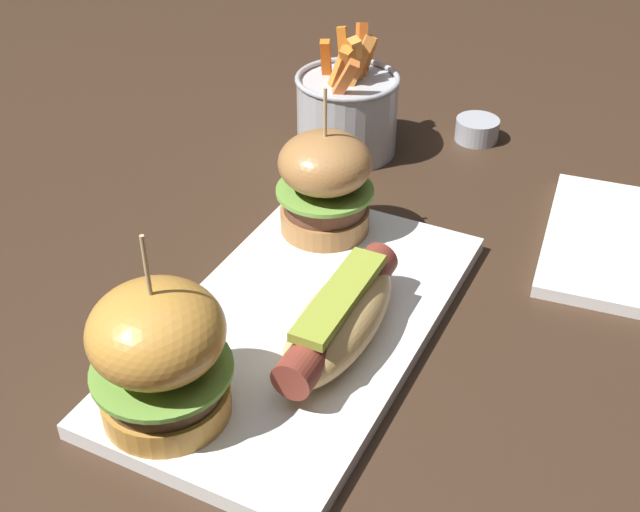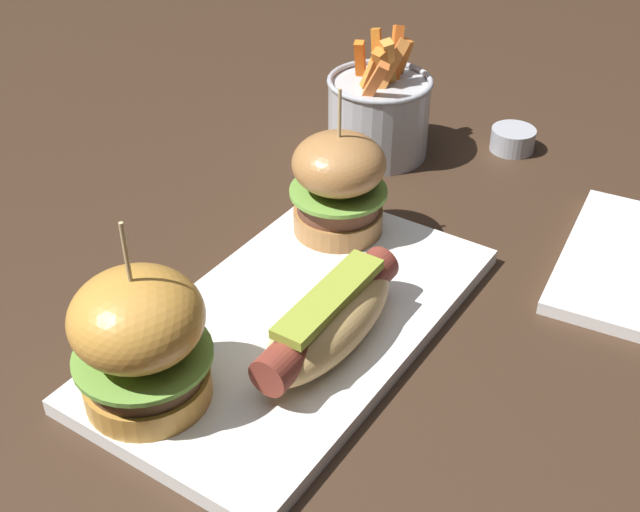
# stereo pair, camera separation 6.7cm
# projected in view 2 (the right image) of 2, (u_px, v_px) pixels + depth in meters

# --- Properties ---
(ground_plane) EXTENTS (3.00, 3.00, 0.00)m
(ground_plane) POSITION_uv_depth(u_px,v_px,m) (296.00, 330.00, 0.68)
(ground_plane) COLOR #382619
(platter_main) EXTENTS (0.36, 0.20, 0.01)m
(platter_main) POSITION_uv_depth(u_px,v_px,m) (296.00, 324.00, 0.68)
(platter_main) COLOR white
(platter_main) RESTS_ON ground
(hot_dog) EXTENTS (0.17, 0.06, 0.05)m
(hot_dog) POSITION_uv_depth(u_px,v_px,m) (329.00, 320.00, 0.63)
(hot_dog) COLOR tan
(hot_dog) RESTS_ON platter_main
(slider_left) EXTENTS (0.10, 0.10, 0.15)m
(slider_left) POSITION_uv_depth(u_px,v_px,m) (140.00, 340.00, 0.57)
(slider_left) COLOR #C78A38
(slider_left) RESTS_ON platter_main
(slider_right) EXTENTS (0.09, 0.09, 0.14)m
(slider_right) POSITION_uv_depth(u_px,v_px,m) (339.00, 184.00, 0.75)
(slider_right) COLOR #A8723F
(slider_right) RESTS_ON platter_main
(fries_bucket) EXTENTS (0.11, 0.11, 0.14)m
(fries_bucket) POSITION_uv_depth(u_px,v_px,m) (379.00, 113.00, 0.90)
(fries_bucket) COLOR #B7BABF
(fries_bucket) RESTS_ON ground
(sauce_ramekin) EXTENTS (0.05, 0.05, 0.03)m
(sauce_ramekin) POSITION_uv_depth(u_px,v_px,m) (513.00, 139.00, 0.93)
(sauce_ramekin) COLOR #A8AAB2
(sauce_ramekin) RESTS_ON ground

